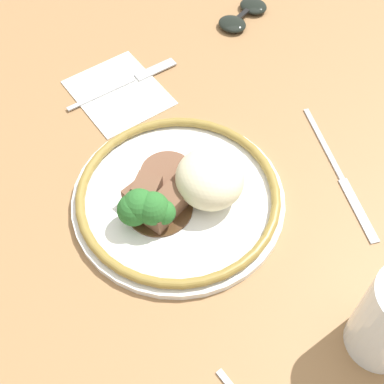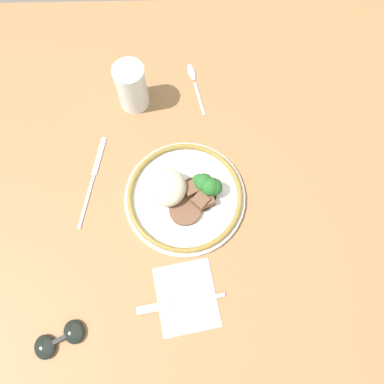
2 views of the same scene
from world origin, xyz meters
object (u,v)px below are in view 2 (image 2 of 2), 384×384
object	(u,v)px
fork	(172,304)
knife	(93,178)
plate	(186,194)
juice_glass	(132,89)
spoon	(193,79)
sunglasses	(60,339)

from	to	relation	value
fork	knife	distance (m)	0.33
plate	fork	size ratio (longest dim) A/B	1.47
fork	juice_glass	bearing A→B (deg)	-88.41
juice_glass	knife	bearing A→B (deg)	155.93
juice_glass	spoon	xyz separation A→B (m)	(0.06, -0.14, -0.05)
spoon	sunglasses	distance (m)	0.66
spoon	juice_glass	bearing A→B (deg)	101.19
knife	plate	bearing A→B (deg)	-92.66
fork	sunglasses	world-z (taller)	sunglasses
plate	knife	bearing A→B (deg)	76.61
juice_glass	spoon	distance (m)	0.16
plate	spoon	distance (m)	0.31
juice_glass	fork	world-z (taller)	juice_glass
fork	sunglasses	xyz separation A→B (m)	(-0.06, 0.22, 0.00)
fork	sunglasses	distance (m)	0.23
fork	sunglasses	bearing A→B (deg)	6.65
juice_glass	fork	xyz separation A→B (m)	(-0.48, -0.09, -0.05)
juice_glass	sunglasses	world-z (taller)	juice_glass
juice_glass	fork	distance (m)	0.49
sunglasses	fork	bearing A→B (deg)	-100.66
plate	fork	xyz separation A→B (m)	(-0.23, 0.03, -0.02)
spoon	fork	bearing A→B (deg)	161.68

